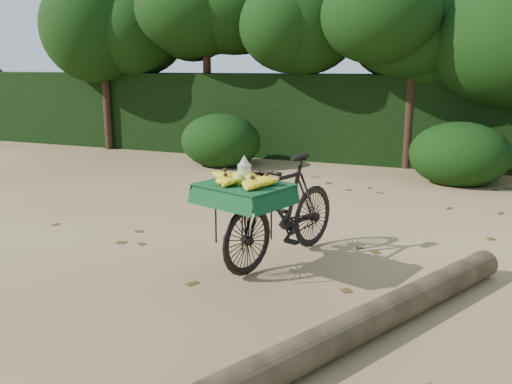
% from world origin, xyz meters
% --- Properties ---
extents(ground, '(80.00, 80.00, 0.00)m').
position_xyz_m(ground, '(0.00, 0.00, 0.00)').
color(ground, tan).
rests_on(ground, ground).
extents(vendor_bicycle, '(1.17, 1.93, 1.09)m').
position_xyz_m(vendor_bicycle, '(-0.04, -0.40, 0.56)').
color(vendor_bicycle, black).
rests_on(vendor_bicycle, ground).
extents(fallen_log, '(1.77, 3.25, 0.25)m').
position_xyz_m(fallen_log, '(1.15, -1.61, 0.13)').
color(fallen_log, brown).
rests_on(fallen_log, ground).
extents(hedge_backdrop, '(26.00, 1.80, 1.80)m').
position_xyz_m(hedge_backdrop, '(0.00, 6.30, 0.90)').
color(hedge_backdrop, black).
rests_on(hedge_backdrop, ground).
extents(tree_row, '(14.50, 2.00, 4.00)m').
position_xyz_m(tree_row, '(-0.65, 5.50, 2.00)').
color(tree_row, black).
rests_on(tree_row, ground).
extents(bush_clumps, '(8.80, 1.70, 0.90)m').
position_xyz_m(bush_clumps, '(0.50, 4.30, 0.45)').
color(bush_clumps, black).
rests_on(bush_clumps, ground).
extents(leaf_litter, '(7.00, 7.30, 0.01)m').
position_xyz_m(leaf_litter, '(0.00, 0.65, 0.01)').
color(leaf_litter, '#4B3514').
rests_on(leaf_litter, ground).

